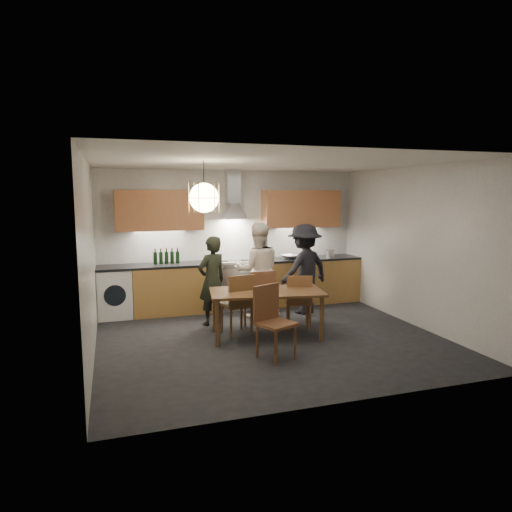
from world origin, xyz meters
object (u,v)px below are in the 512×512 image
object	(u,v)px
chair_front	(271,316)
stock_pot	(330,254)
person_left	(212,281)
person_mid	(258,270)
dining_table	(266,296)
mixing_bowl	(290,257)
chair_back_left	(239,300)
person_right	(304,269)
wine_bottles	(166,256)

from	to	relation	value
chair_front	stock_pot	xyz separation A→B (m)	(2.20, 2.65, 0.42)
person_left	person_mid	world-z (taller)	person_mid
dining_table	mixing_bowl	world-z (taller)	mixing_bowl
chair_back_left	mixing_bowl	world-z (taller)	mixing_bowl
stock_pot	chair_front	bearing A→B (deg)	-129.67
dining_table	stock_pot	size ratio (longest dim) A/B	9.62
chair_front	person_mid	distance (m)	1.99
person_left	mixing_bowl	xyz separation A→B (m)	(1.74, 0.89, 0.21)
dining_table	chair_back_left	xyz separation A→B (m)	(-0.38, 0.20, -0.08)
person_left	mixing_bowl	world-z (taller)	person_left
chair_front	person_right	xyz separation A→B (m)	(1.33, 1.94, 0.26)
dining_table	person_left	xyz separation A→B (m)	(-0.64, 0.90, 0.11)
dining_table	chair_front	distance (m)	0.86
person_left	chair_back_left	bearing A→B (deg)	86.67
dining_table	person_right	size ratio (longest dim) A/B	1.11
person_mid	mixing_bowl	distance (m)	1.14
person_right	mixing_bowl	xyz separation A→B (m)	(-0.00, 0.68, 0.13)
chair_front	chair_back_left	bearing A→B (deg)	75.32
stock_pot	chair_back_left	bearing A→B (deg)	-145.59
dining_table	chair_front	xyz separation A→B (m)	(-0.22, -0.83, -0.08)
dining_table	person_right	xyz separation A→B (m)	(1.11, 1.11, 0.18)
person_mid	mixing_bowl	xyz separation A→B (m)	(0.89, 0.70, 0.11)
dining_table	chair_back_left	world-z (taller)	chair_back_left
person_mid	person_right	distance (m)	0.89
person_right	mixing_bowl	size ratio (longest dim) A/B	4.88
person_right	stock_pot	size ratio (longest dim) A/B	8.69
person_right	stock_pot	bearing A→B (deg)	-160.71
chair_back_left	chair_front	world-z (taller)	chair_front
person_mid	person_right	world-z (taller)	person_mid
chair_back_left	wine_bottles	size ratio (longest dim) A/B	2.04
person_right	wine_bottles	xyz separation A→B (m)	(-2.36, 0.78, 0.23)
wine_bottles	chair_back_left	bearing A→B (deg)	-62.45
dining_table	stock_pot	xyz separation A→B (m)	(1.98, 1.82, 0.34)
dining_table	chair_back_left	distance (m)	0.44
mixing_bowl	chair_front	bearing A→B (deg)	-116.77
stock_pot	wine_bottles	xyz separation A→B (m)	(-3.24, 0.07, 0.08)
person_mid	person_right	size ratio (longest dim) A/B	1.03
person_left	person_mid	bearing A→B (deg)	168.72
person_left	person_mid	distance (m)	0.88
mixing_bowl	person_mid	bearing A→B (deg)	-141.78
dining_table	person_mid	bearing A→B (deg)	87.91
person_left	person_right	bearing A→B (deg)	163.02
person_mid	wine_bottles	xyz separation A→B (m)	(-1.47, 0.80, 0.21)
chair_front	person_left	xyz separation A→B (m)	(-0.42, 1.73, 0.19)
chair_back_left	mixing_bowl	distance (m)	2.21
dining_table	person_right	distance (m)	1.58
person_right	wine_bottles	size ratio (longest dim) A/B	3.48
chair_back_left	person_left	size ratio (longest dim) A/B	0.64
chair_back_left	mixing_bowl	bearing A→B (deg)	-143.44
wine_bottles	stock_pot	bearing A→B (deg)	-1.22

